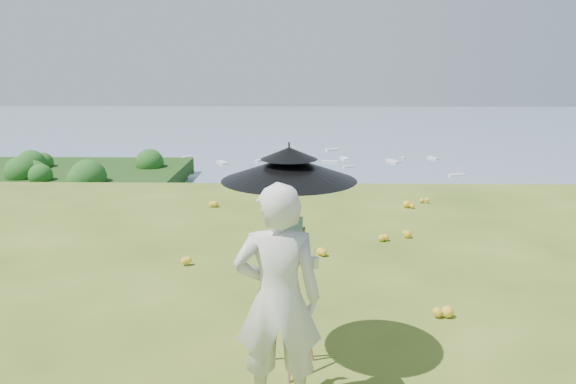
# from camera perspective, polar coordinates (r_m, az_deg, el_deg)

# --- Properties ---
(ground) EXTENTS (14.00, 14.00, 0.00)m
(ground) POSITION_cam_1_polar(r_m,az_deg,el_deg) (6.24, -3.11, -12.90)
(ground) COLOR #435E1B
(ground) RESTS_ON ground
(shoreline_tier) EXTENTS (170.00, 28.00, 8.00)m
(shoreline_tier) POSITION_cam_1_polar(r_m,az_deg,el_deg) (89.42, 0.74, -12.48)
(shoreline_tier) COLOR #726D5B
(shoreline_tier) RESTS_ON bay_water
(bay_water) EXTENTS (700.00, 700.00, 0.00)m
(bay_water) POSITION_cam_1_polar(r_m,az_deg,el_deg) (248.32, 1.01, 4.69)
(bay_water) COLOR #7795AA
(bay_water) RESTS_ON ground
(peninsula) EXTENTS (90.00, 60.00, 12.00)m
(peninsula) POSITION_cam_1_polar(r_m,az_deg,el_deg) (180.24, -23.66, 1.94)
(peninsula) COLOR #1B3A0F
(peninsula) RESTS_ON bay_water
(slope_trees) EXTENTS (110.00, 50.00, 6.00)m
(slope_trees) POSITION_cam_1_polar(r_m,az_deg,el_deg) (44.30, 0.46, -10.41)
(slope_trees) COLOR #1E4F17
(slope_trees) RESTS_ON forest_slope
(harbor_town) EXTENTS (110.00, 22.00, 5.00)m
(harbor_town) POSITION_cam_1_polar(r_m,az_deg,el_deg) (86.80, 0.76, -8.61)
(harbor_town) COLOR silver
(harbor_town) RESTS_ON shoreline_tier
(moored_boats) EXTENTS (140.00, 140.00, 0.70)m
(moored_boats) POSITION_cam_1_polar(r_m,az_deg,el_deg) (171.01, -3.25, 0.89)
(moored_boats) COLOR white
(moored_boats) RESTS_ON bay_water
(wildflowers) EXTENTS (10.00, 10.50, 0.12)m
(wildflowers) POSITION_cam_1_polar(r_m,az_deg,el_deg) (6.44, -2.95, -11.44)
(wildflowers) COLOR yellow
(wildflowers) RESTS_ON ground
(painter) EXTENTS (0.69, 0.46, 1.87)m
(painter) POSITION_cam_1_polar(r_m,az_deg,el_deg) (4.43, -1.02, -10.90)
(painter) COLOR beige
(painter) RESTS_ON ground
(field_easel) EXTENTS (0.58, 0.58, 1.45)m
(field_easel) POSITION_cam_1_polar(r_m,az_deg,el_deg) (5.06, 0.12, -10.27)
(field_easel) COLOR #9F6742
(field_easel) RESTS_ON ground
(sun_umbrella) EXTENTS (1.19, 1.19, 0.88)m
(sun_umbrella) POSITION_cam_1_polar(r_m,az_deg,el_deg) (4.80, 0.10, -0.12)
(sun_umbrella) COLOR black
(sun_umbrella) RESTS_ON field_easel
(painter_cap) EXTENTS (0.20, 0.23, 0.10)m
(painter_cap) POSITION_cam_1_polar(r_m,az_deg,el_deg) (4.15, -1.07, 0.30)
(painter_cap) COLOR #C56C74
(painter_cap) RESTS_ON painter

